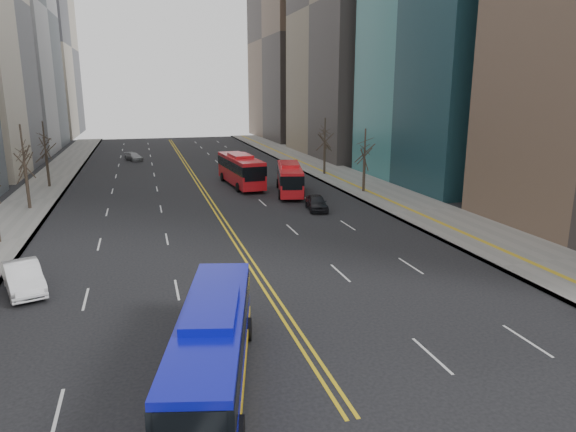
{
  "coord_description": "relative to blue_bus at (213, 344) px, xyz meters",
  "views": [
    {
      "loc": [
        -6.04,
        -8.44,
        10.43
      ],
      "look_at": [
        0.87,
        15.76,
        4.23
      ],
      "focal_mm": 32.0,
      "sensor_mm": 36.0,
      "label": 1
    }
  ],
  "objects": [
    {
      "name": "car_dark_mid",
      "position": [
        12.68,
        25.38,
        -0.96
      ],
      "size": [
        2.17,
        4.19,
        1.36
      ],
      "primitive_type": "imported",
      "rotation": [
        0.0,
        0.0,
        -0.15
      ],
      "color": "black",
      "rests_on": "ground"
    },
    {
      "name": "street_trees",
      "position": [
        -3.14,
        26.24,
        3.24
      ],
      "size": [
        35.2,
        47.2,
        7.6
      ],
      "color": "#2E241C",
      "rests_on": "ground"
    },
    {
      "name": "car_dark_far",
      "position": [
        11.41,
        59.86,
        -1.07
      ],
      "size": [
        2.08,
        4.2,
        1.14
      ],
      "primitive_type": "imported",
      "rotation": [
        0.0,
        0.0,
        -0.04
      ],
      "color": "black",
      "rests_on": "ground"
    },
    {
      "name": "sidewalk_left",
      "position": [
        -12.46,
        36.69,
        -1.56
      ],
      "size": [
        5.0,
        130.0,
        0.15
      ],
      "primitive_type": "cube",
      "color": "gray",
      "rests_on": "ground"
    },
    {
      "name": "sidewalk_right",
      "position": [
        21.54,
        36.69,
        -1.56
      ],
      "size": [
        7.0,
        130.0,
        0.15
      ],
      "primitive_type": "cube",
      "color": "gray",
      "rests_on": "ground"
    },
    {
      "name": "red_bus_near",
      "position": [
        12.53,
        33.46,
        0.12
      ],
      "size": [
        4.44,
        10.06,
        3.14
      ],
      "color": "red",
      "rests_on": "ground"
    },
    {
      "name": "centerline",
      "position": [
        4.04,
        46.69,
        -1.63
      ],
      "size": [
        0.55,
        100.0,
        0.01
      ],
      "color": "gold",
      "rests_on": "ground"
    },
    {
      "name": "blue_bus",
      "position": [
        0.0,
        0.0,
        0.0
      ],
      "size": [
        4.73,
        10.84,
        3.12
      ],
      "color": "#0A0EA2",
      "rests_on": "ground"
    },
    {
      "name": "car_silver",
      "position": [
        -3.18,
        64.16,
        -1.05
      ],
      "size": [
        3.15,
        4.36,
        1.17
      ],
      "primitive_type": "imported",
      "rotation": [
        0.0,
        0.0,
        0.42
      ],
      "color": "#949599",
      "rests_on": "ground"
    },
    {
      "name": "car_white",
      "position": [
        -8.46,
        11.65,
        -0.85
      ],
      "size": [
        3.07,
        5.07,
        1.58
      ],
      "primitive_type": "imported",
      "rotation": [
        0.0,
        0.0,
        0.31
      ],
      "color": "white",
      "rests_on": "ground"
    },
    {
      "name": "red_bus_far",
      "position": [
        8.48,
        39.1,
        0.33
      ],
      "size": [
        3.43,
        11.31,
        3.54
      ],
      "color": "red",
      "rests_on": "ground"
    }
  ]
}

